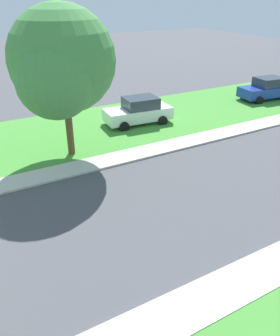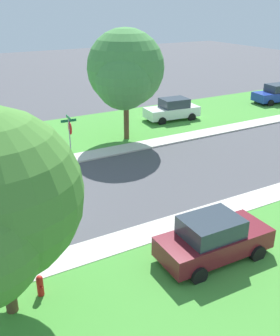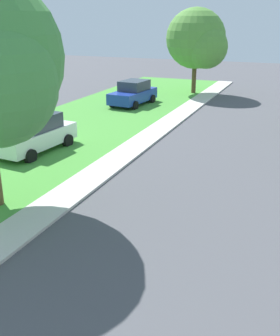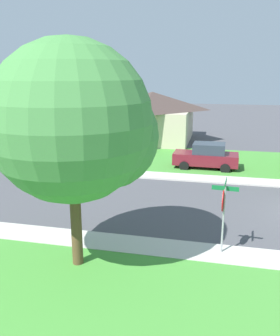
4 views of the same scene
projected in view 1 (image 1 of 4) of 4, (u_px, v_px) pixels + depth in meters
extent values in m
cube|color=beige|center=(272.00, 266.00, 10.60)|extent=(1.40, 56.00, 0.10)
cube|color=beige|center=(131.00, 155.00, 17.87)|extent=(1.40, 56.00, 0.10)
cube|color=#479338|center=(96.00, 128.00, 21.50)|extent=(8.00, 56.00, 0.08)
cube|color=#1E389E|center=(266.00, 91.00, 26.94)|extent=(2.23, 4.46, 0.76)
cube|color=#2D3842|center=(269.00, 82.00, 26.67)|extent=(1.80, 2.25, 0.68)
cylinder|color=black|center=(259.00, 101.00, 25.91)|extent=(0.30, 0.66, 0.64)
cylinder|color=black|center=(244.00, 95.00, 27.37)|extent=(0.30, 0.66, 0.64)
cylinder|color=black|center=(270.00, 91.00, 28.32)|extent=(0.30, 0.66, 0.64)
cube|color=white|center=(138.00, 114.00, 21.90)|extent=(2.16, 4.44, 0.76)
cube|color=#2D3842|center=(141.00, 103.00, 21.64)|extent=(1.77, 2.23, 0.68)
cylinder|color=black|center=(124.00, 127.00, 20.86)|extent=(0.29, 0.66, 0.64)
cylinder|color=black|center=(114.00, 118.00, 22.31)|extent=(0.29, 0.66, 0.64)
cylinder|color=black|center=(162.00, 121.00, 21.84)|extent=(0.29, 0.66, 0.64)
cylinder|color=black|center=(150.00, 113.00, 23.30)|extent=(0.29, 0.66, 0.64)
cylinder|color=brown|center=(69.00, 127.00, 17.33)|extent=(0.36, 0.36, 3.12)
sphere|color=#478C43|center=(62.00, 60.00, 15.80)|extent=(5.04, 5.04, 5.04)
sphere|color=#478C43|center=(55.00, 80.00, 14.89)|extent=(3.52, 3.52, 3.52)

